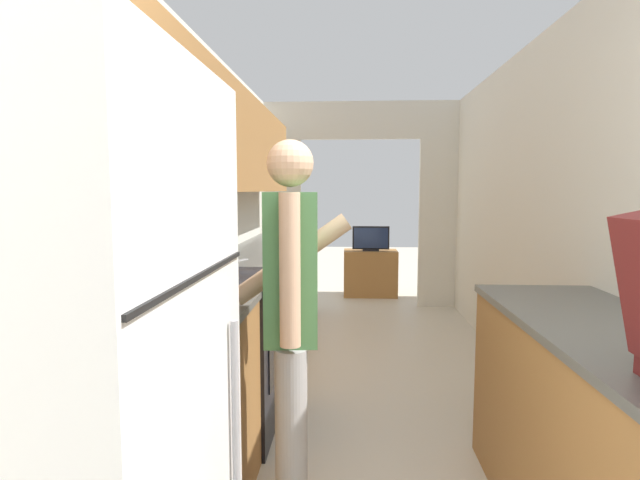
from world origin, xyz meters
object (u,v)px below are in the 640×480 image
person (291,328)px  television (371,239)px  refrigerator (55,431)px  range_oven (224,352)px  tv_cabinet (370,273)px  knife (235,262)px

person → television: person is taller
television → refrigerator: bearing=-99.9°
range_oven → tv_cabinet: (1.03, 3.88, -0.16)m
person → knife: person is taller
refrigerator → tv_cabinet: refrigerator is taller
refrigerator → tv_cabinet: size_ratio=2.40×
person → tv_cabinet: size_ratio=2.28×
tv_cabinet → television: bearing=-90.0°
knife → range_oven: bearing=-62.0°
refrigerator → person: size_ratio=1.06×
range_oven → person: (0.51, -0.89, 0.41)m
range_oven → television: (1.03, 3.84, 0.31)m
refrigerator → range_oven: size_ratio=1.62×
range_oven → knife: bearing=96.0°
range_oven → person: 1.10m
tv_cabinet → television: television is taller
refrigerator → tv_cabinet: bearing=80.2°
tv_cabinet → person: bearing=-96.2°
knife → refrigerator: bearing=-65.4°
person → knife: 1.55m
person → tv_cabinet: (0.52, 4.77, -0.57)m
range_oven → knife: (-0.06, 0.56, 0.46)m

